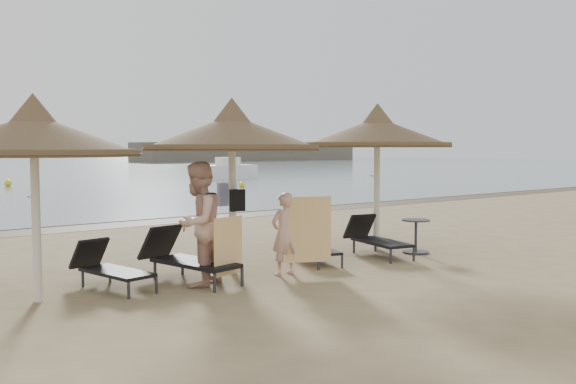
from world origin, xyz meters
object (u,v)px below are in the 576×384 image
object	(u,v)px
palapa_left	(34,136)
person_left	(198,214)
lounger_near_right	(312,245)
person_right	(284,227)
lounger_near_left	(185,257)
lounger_far_left	(109,267)
palapa_center	(232,134)
lounger_far_right	(375,238)
palapa_right	(377,133)
side_table	(416,237)

from	to	relation	value
palapa_left	person_left	size ratio (longest dim) A/B	1.30
lounger_near_right	person_right	size ratio (longest dim) A/B	1.00
lounger_near_left	lounger_near_right	world-z (taller)	lounger_near_left
lounger_far_left	person_left	distance (m)	1.66
palapa_center	lounger_near_left	world-z (taller)	palapa_center
palapa_left	lounger_far_right	bearing A→B (deg)	-1.89
lounger_far_right	palapa_center	bearing A→B (deg)	-171.55
palapa_left	lounger_far_left	bearing A→B (deg)	11.67
lounger_near_right	lounger_far_right	distance (m)	1.53
lounger_far_left	lounger_near_right	bearing A→B (deg)	-13.41
lounger_near_right	lounger_far_right	bearing A→B (deg)	9.41
palapa_center	person_right	size ratio (longest dim) A/B	1.86
lounger_far_left	person_right	distance (m)	3.03
palapa_left	palapa_right	bearing A→B (deg)	2.19
palapa_left	lounger_near_right	size ratio (longest dim) A/B	1.81
lounger_near_right	palapa_right	bearing A→B (deg)	25.65
palapa_left	lounger_far_left	world-z (taller)	palapa_left
palapa_right	person_right	xyz separation A→B (m)	(-3.36, -0.98, -1.71)
palapa_center	person_right	bearing A→B (deg)	-51.73
lounger_far_right	person_left	size ratio (longest dim) A/B	0.81
palapa_left	lounger_near_right	bearing A→B (deg)	0.13
lounger_far_right	side_table	xyz separation A→B (m)	(0.86, -0.38, -0.03)
lounger_far_right	palapa_right	bearing A→B (deg)	54.43
lounger_near_right	lounger_near_left	bearing A→B (deg)	-161.24
lounger_far_left	lounger_far_right	size ratio (longest dim) A/B	0.92
lounger_near_left	lounger_far_left	bearing A→B (deg)	157.84
person_right	person_left	bearing A→B (deg)	-7.76
lounger_far_right	person_right	world-z (taller)	person_right
palapa_center	lounger_far_right	xyz separation A→B (m)	(3.37, -0.27, -2.13)
side_table	palapa_left	bearing A→B (deg)	175.52
palapa_left	person_right	world-z (taller)	palapa_left
lounger_far_left	person_right	world-z (taller)	person_right
lounger_near_left	lounger_near_right	distance (m)	2.87
lounger_near_left	lounger_near_right	size ratio (longest dim) A/B	1.23
palapa_right	lounger_far_right	xyz separation A→B (m)	(-0.57, -0.51, -2.19)
lounger_far_left	lounger_near_left	distance (m)	1.26
palapa_left	lounger_far_right	xyz separation A→B (m)	(6.81, -0.22, -2.05)
lounger_near_left	person_right	bearing A→B (deg)	-33.75
lounger_far_left	side_table	xyz separation A→B (m)	(6.48, -0.84, 0.00)
palapa_right	lounger_near_right	distance (m)	3.07
lounger_far_right	side_table	distance (m)	0.94
lounger_near_right	person_right	bearing A→B (deg)	-132.44
lounger_near_right	side_table	xyz separation A→B (m)	(2.37, -0.61, 0.02)
lounger_near_left	person_left	xyz separation A→B (m)	(-0.02, -0.50, 0.77)
lounger_far_left	lounger_far_right	bearing A→B (deg)	-14.94
palapa_left	palapa_right	xyz separation A→B (m)	(7.38, 0.28, 0.15)
palapa_left	palapa_center	size ratio (longest dim) A/B	0.97
palapa_left	person_right	xyz separation A→B (m)	(4.02, -0.70, -1.56)
lounger_near_left	lounger_far_right	size ratio (longest dim) A/B	1.09
lounger_near_right	palapa_center	bearing A→B (deg)	-162.72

